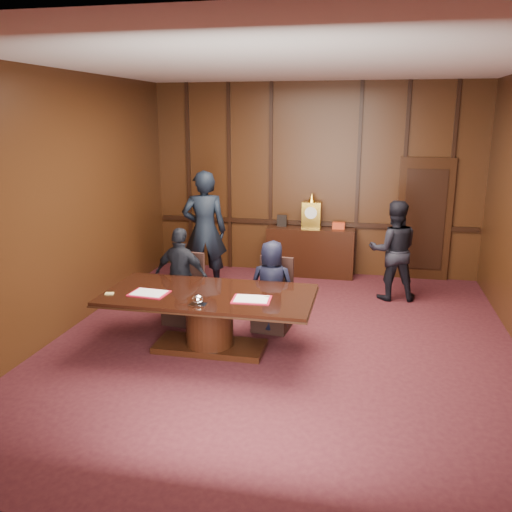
% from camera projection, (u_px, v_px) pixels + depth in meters
% --- Properties ---
extents(room, '(7.00, 7.04, 3.50)m').
position_uv_depth(room, '(290.00, 213.00, 6.78)').
color(room, black).
rests_on(room, ground).
extents(sideboard, '(1.60, 0.45, 1.54)m').
position_uv_depth(sideboard, '(311.00, 250.00, 10.06)').
color(sideboard, black).
rests_on(sideboard, ground).
extents(conference_table, '(2.62, 1.32, 0.76)m').
position_uv_depth(conference_table, '(209.00, 312.00, 6.82)').
color(conference_table, black).
rests_on(conference_table, ground).
extents(folder_left, '(0.48, 0.37, 0.02)m').
position_uv_depth(folder_left, '(149.00, 293.00, 6.72)').
color(folder_left, '#AE1026').
rests_on(folder_left, conference_table).
extents(folder_right, '(0.48, 0.36, 0.02)m').
position_uv_depth(folder_right, '(252.00, 299.00, 6.50)').
color(folder_right, '#AE1026').
rests_on(folder_right, conference_table).
extents(inkstand, '(0.20, 0.14, 0.12)m').
position_uv_depth(inkstand, '(198.00, 301.00, 6.31)').
color(inkstand, white).
rests_on(inkstand, conference_table).
extents(notepad, '(0.11, 0.09, 0.01)m').
position_uv_depth(notepad, '(109.00, 293.00, 6.71)').
color(notepad, '#D8BD69').
rests_on(notepad, conference_table).
extents(chair_left, '(0.54, 0.54, 0.99)m').
position_uv_depth(chair_left, '(184.00, 302.00, 7.83)').
color(chair_left, black).
rests_on(chair_left, ground).
extents(chair_right, '(0.53, 0.53, 0.99)m').
position_uv_depth(chair_right, '(273.00, 308.00, 7.57)').
color(chair_right, black).
rests_on(chair_right, ground).
extents(signatory_left, '(0.86, 0.46, 1.40)m').
position_uv_depth(signatory_left, '(181.00, 276.00, 7.66)').
color(signatory_left, black).
rests_on(signatory_left, ground).
extents(signatory_right, '(0.63, 0.41, 1.28)m').
position_uv_depth(signatory_right, '(272.00, 286.00, 7.41)').
color(signatory_right, black).
rests_on(signatory_right, ground).
extents(witness_left, '(0.85, 0.68, 2.04)m').
position_uv_depth(witness_left, '(205.00, 231.00, 9.14)').
color(witness_left, black).
rests_on(witness_left, ground).
extents(witness_right, '(0.86, 0.71, 1.62)m').
position_uv_depth(witness_right, '(393.00, 250.00, 8.68)').
color(witness_right, black).
rests_on(witness_right, ground).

